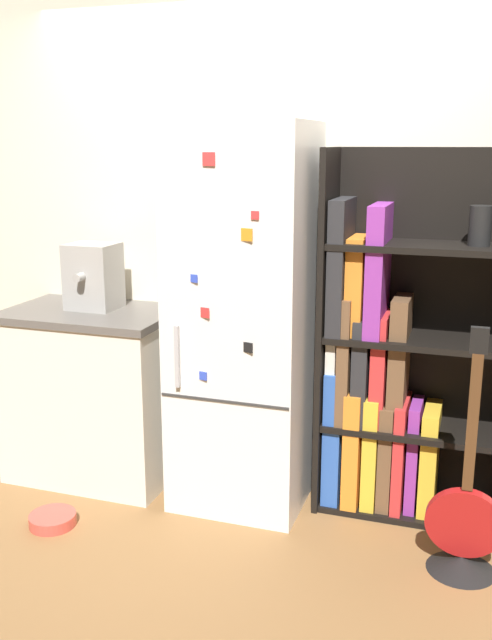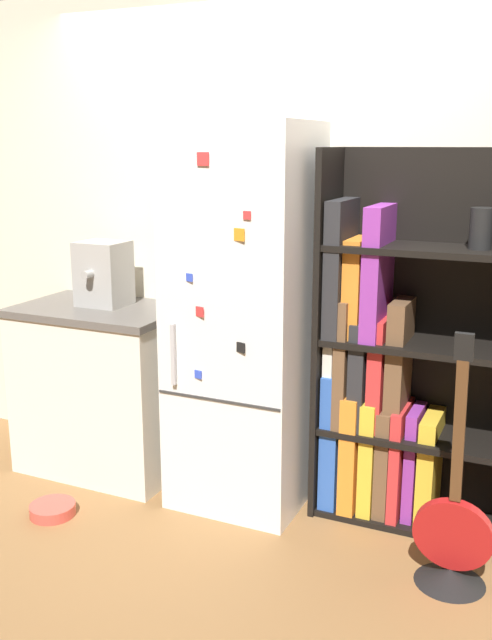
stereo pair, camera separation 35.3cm
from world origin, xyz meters
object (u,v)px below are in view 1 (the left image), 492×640
espresso_machine (93,276)px  pet_bowl (53,519)px  guitar (463,536)px  refrigerator (244,320)px  bookshelf (393,368)px

espresso_machine → pet_bowl: bearing=-82.7°
guitar → pet_bowl: size_ratio=4.94×
espresso_machine → guitar: (1.98, -0.40, -0.95)m
guitar → espresso_machine: bearing=168.7°
refrigerator → espresso_machine: bearing=176.9°
refrigerator → pet_bowl: refrigerator is taller
espresso_machine → pet_bowl: size_ratio=1.54×
refrigerator → guitar: bearing=-17.4°
refrigerator → guitar: 1.41m
bookshelf → espresso_machine: 1.64m
pet_bowl → bookshelf: bearing=25.7°
guitar → pet_bowl: guitar is taller
espresso_machine → refrigerator: bearing=-3.1°
refrigerator → guitar: size_ratio=1.70×
refrigerator → bookshelf: 0.77m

